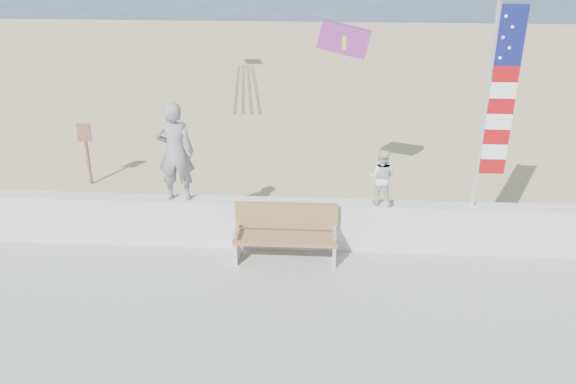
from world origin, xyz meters
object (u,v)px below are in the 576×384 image
object	(u,v)px
flag	(494,100)
child	(382,177)
bench	(286,232)
adult	(175,152)

from	to	relation	value
flag	child	bearing A→B (deg)	179.99
bench	flag	xyz separation A→B (m)	(3.38, 0.45, 2.30)
flag	adult	bearing A→B (deg)	180.00
adult	child	bearing A→B (deg)	177.91
adult	child	distance (m)	3.63
bench	flag	world-z (taller)	flag
child	flag	size ratio (longest dim) A/B	0.29
bench	child	bearing A→B (deg)	15.43
child	flag	bearing A→B (deg)	-163.12
adult	bench	bearing A→B (deg)	164.85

